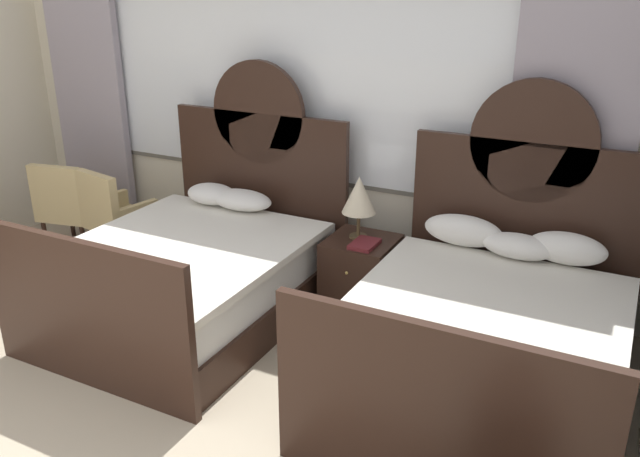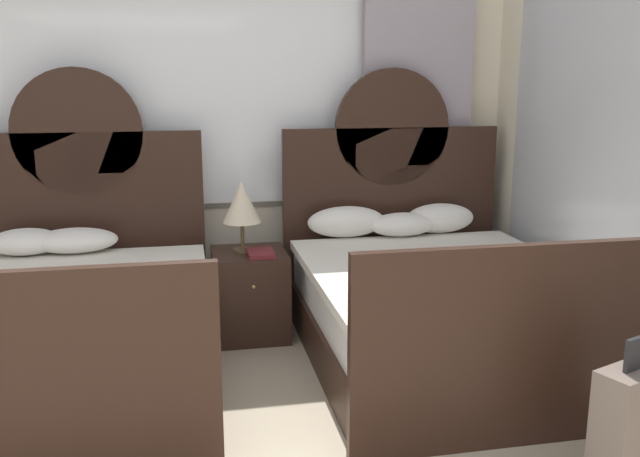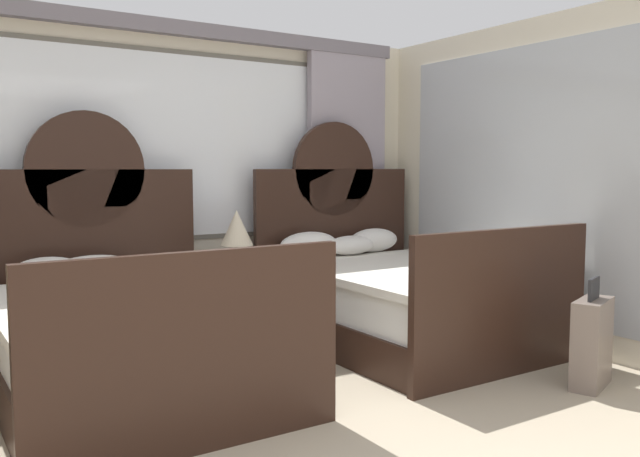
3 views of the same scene
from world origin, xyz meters
The scene contains 7 objects.
wall_back_window centered at (0.00, 3.81, 1.43)m, with size 6.06×0.22×2.70m.
bed_near_window centered at (-0.22, 2.58, 0.39)m, with size 1.70×2.17×1.90m.
bed_near_mirror centered at (2.07, 2.60, 0.39)m, with size 1.70×2.17×1.90m.
nightstand_between_beds centered at (0.92, 3.23, 0.31)m, with size 0.52×0.54×0.62m.
table_lamp_on_nightstand centered at (0.88, 3.26, 0.97)m, with size 0.27×0.27×0.50m.
book_on_nightstand centered at (0.99, 3.13, 0.64)m, with size 0.18×0.26×0.03m.
suitcase_on_floor centered at (2.41, 1.02, 0.30)m, with size 0.45×0.31×0.74m.
Camera 2 is at (0.51, -1.38, 1.82)m, focal length 37.84 mm.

